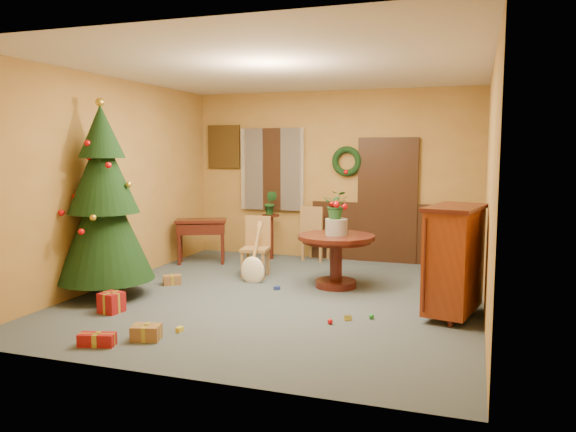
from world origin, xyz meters
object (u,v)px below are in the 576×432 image
at_px(writing_desk, 201,230).
at_px(chair_near, 256,244).
at_px(christmas_tree, 104,204).
at_px(sideboard, 454,258).
at_px(dining_table, 336,251).

bearing_deg(writing_desk, chair_near, -25.86).
relative_size(christmas_tree, sideboard, 2.00).
bearing_deg(sideboard, writing_desk, 156.29).
height_order(dining_table, chair_near, chair_near).
xyz_separation_m(dining_table, chair_near, (-1.30, 0.30, -0.03)).
xyz_separation_m(dining_table, writing_desk, (-2.54, 0.90, 0.05)).
height_order(christmas_tree, writing_desk, christmas_tree).
bearing_deg(chair_near, dining_table, -12.95).
distance_m(chair_near, christmas_tree, 2.34).
xyz_separation_m(chair_near, sideboard, (2.90, -1.22, 0.20)).
relative_size(chair_near, sideboard, 0.71).
bearing_deg(dining_table, chair_near, 167.05).
relative_size(dining_table, chair_near, 1.18).
height_order(dining_table, sideboard, sideboard).
xyz_separation_m(christmas_tree, writing_desk, (0.17, 2.33, -0.65)).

